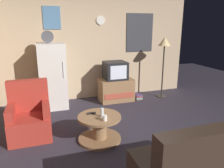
% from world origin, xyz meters
% --- Properties ---
extents(ground_plane, '(12.00, 12.00, 0.00)m').
position_xyz_m(ground_plane, '(0.00, 0.00, 0.00)').
color(ground_plane, '#2D2833').
extents(wall_with_art, '(5.20, 0.12, 2.63)m').
position_xyz_m(wall_with_art, '(0.01, 2.45, 1.32)').
color(wall_with_art, tan).
rests_on(wall_with_art, ground_plane).
extents(fridge, '(0.60, 0.62, 1.77)m').
position_xyz_m(fridge, '(-1.08, 1.98, 0.75)').
color(fridge, silver).
rests_on(fridge, ground_plane).
extents(tv_stand, '(0.84, 0.53, 0.57)m').
position_xyz_m(tv_stand, '(0.45, 1.96, 0.28)').
color(tv_stand, '#8E6642').
rests_on(tv_stand, ground_plane).
extents(crt_tv, '(0.54, 0.51, 0.44)m').
position_xyz_m(crt_tv, '(0.43, 1.96, 0.79)').
color(crt_tv, black).
rests_on(crt_tv, tv_stand).
extents(standing_lamp, '(0.32, 0.32, 1.59)m').
position_xyz_m(standing_lamp, '(1.72, 1.85, 1.36)').
color(standing_lamp, '#332D28').
rests_on(standing_lamp, ground_plane).
extents(coffee_table, '(0.72, 0.72, 0.43)m').
position_xyz_m(coffee_table, '(-0.47, 0.17, 0.22)').
color(coffee_table, '#8E6642').
rests_on(coffee_table, ground_plane).
extents(wine_glass, '(0.05, 0.05, 0.15)m').
position_xyz_m(wine_glass, '(-0.43, 0.12, 0.51)').
color(wine_glass, silver).
rests_on(wine_glass, coffee_table).
extents(mug_ceramic_white, '(0.08, 0.08, 0.09)m').
position_xyz_m(mug_ceramic_white, '(-0.44, -0.03, 0.48)').
color(mug_ceramic_white, silver).
rests_on(mug_ceramic_white, coffee_table).
extents(remote_control, '(0.15, 0.05, 0.02)m').
position_xyz_m(remote_control, '(-0.57, 0.29, 0.44)').
color(remote_control, black).
rests_on(remote_control, coffee_table).
extents(armchair, '(0.68, 0.68, 0.96)m').
position_xyz_m(armchair, '(-1.57, 0.69, 0.34)').
color(armchair, '#A52D23').
rests_on(armchair, ground_plane).
extents(couch, '(1.70, 0.80, 0.92)m').
position_xyz_m(couch, '(0.46, -1.32, 0.31)').
color(couch, '#38281E').
rests_on(couch, ground_plane).
extents(book_stack, '(0.19, 0.17, 0.13)m').
position_xyz_m(book_stack, '(1.04, 1.84, 0.06)').
color(book_stack, brown).
rests_on(book_stack, ground_plane).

